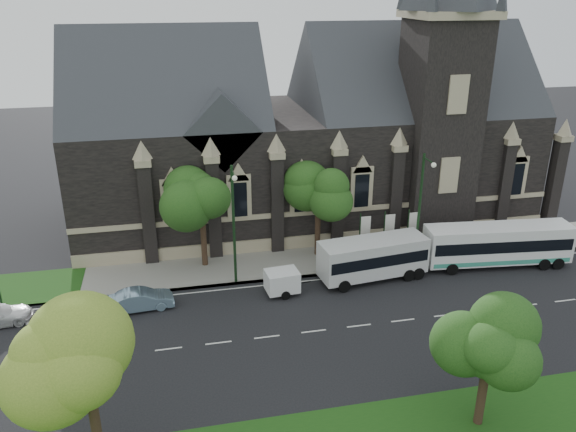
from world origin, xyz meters
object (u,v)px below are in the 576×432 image
object	(u,v)px
tour_coach	(498,244)
shuttle_bus	(373,257)
street_lamp_mid	(234,220)
tree_walk_right	(320,186)
box_trailer	(282,281)
sedan	(141,300)
banner_flag_right	(411,228)
tree_park_near	(91,350)
tree_park_east	(491,342)
street_lamp_near	(421,205)
car_far_red	(71,309)
banner_flag_center	(387,230)
banner_flag_left	(363,232)
tree_walk_left	(204,196)

from	to	relation	value
tour_coach	shuttle_bus	size ratio (longest dim) A/B	1.39
street_lamp_mid	tour_coach	xyz separation A→B (m)	(20.15, -1.14, -3.32)
tree_walk_right	box_trailer	world-z (taller)	tree_walk_right
tree_walk_right	street_lamp_mid	xyz separation A→B (m)	(-7.21, -3.62, -0.71)
box_trailer	sedan	distance (m)	9.67
street_lamp_mid	banner_flag_right	bearing A→B (deg)	7.60
tree_park_near	tree_park_east	world-z (taller)	tree_park_near
street_lamp_near	tour_coach	xyz separation A→B (m)	(6.15, -1.14, -3.32)
box_trailer	car_far_red	distance (m)	14.16
street_lamp_mid	box_trailer	xyz separation A→B (m)	(3.00, -2.02, -4.12)
car_far_red	tour_coach	bearing A→B (deg)	-93.20
tree_park_east	street_lamp_mid	size ratio (longest dim) A/B	0.70
street_lamp_mid	banner_flag_center	xyz separation A→B (m)	(12.29, 1.91, -2.73)
tree_park_near	tour_coach	world-z (taller)	tree_park_near
tree_park_east	sedan	xyz separation A→B (m)	(-16.84, 14.36, -3.91)
street_lamp_near	banner_flag_right	world-z (taller)	street_lamp_near
shuttle_bus	street_lamp_mid	bearing A→B (deg)	166.71
banner_flag_center	sedan	size ratio (longest dim) A/B	0.93
tour_coach	banner_flag_right	bearing A→B (deg)	158.23
banner_flag_left	banner_flag_right	bearing A→B (deg)	0.00
tree_park_near	banner_flag_center	distance (m)	27.10
tree_park_east	banner_flag_center	size ratio (longest dim) A/B	1.57
street_lamp_mid	banner_flag_center	bearing A→B (deg)	8.82
banner_flag_left	box_trailer	bearing A→B (deg)	-151.67
tree_park_near	sedan	xyz separation A→B (m)	(1.10, 13.81, -5.71)
tree_park_east	street_lamp_mid	world-z (taller)	street_lamp_mid
tour_coach	sedan	distance (m)	26.85
tree_park_east	street_lamp_mid	bearing A→B (deg)	121.79
banner_flag_right	shuttle_bus	size ratio (longest dim) A/B	0.49
tree_walk_right	street_lamp_near	world-z (taller)	street_lamp_near
tree_park_east	banner_flag_right	bearing A→B (deg)	77.35
banner_flag_left	tour_coach	size ratio (longest dim) A/B	0.35
box_trailer	banner_flag_right	bearing A→B (deg)	13.79
tree_walk_left	street_lamp_mid	bearing A→B (deg)	-63.53
banner_flag_left	tree_park_near	bearing A→B (deg)	-135.46
tree_park_near	street_lamp_mid	bearing A→B (deg)	63.90
street_lamp_near	car_far_red	xyz separation A→B (m)	(-25.15, -2.16, -4.49)
tree_walk_left	shuttle_bus	size ratio (longest dim) A/B	0.93
tree_park_east	banner_flag_right	distance (m)	18.91
tree_walk_left	box_trailer	world-z (taller)	tree_walk_left
tree_walk_right	tour_coach	xyz separation A→B (m)	(12.94, -4.76, -4.02)
street_lamp_near	tree_park_near	bearing A→B (deg)	-143.92
banner_flag_left	car_far_red	distance (m)	21.89
street_lamp_near	box_trailer	distance (m)	11.92
banner_flag_left	banner_flag_center	xyz separation A→B (m)	(2.00, 0.00, 0.00)
tree_park_east	street_lamp_mid	distance (m)	19.32
tree_walk_left	banner_flag_left	size ratio (longest dim) A/B	1.91
tree_walk_right	box_trailer	xyz separation A→B (m)	(-4.21, -5.64, -4.82)
tour_coach	tree_park_near	bearing A→B (deg)	-146.47
banner_flag_right	sedan	distance (m)	21.39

